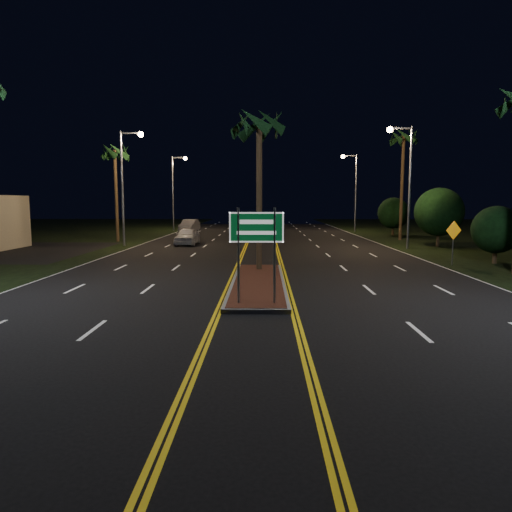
{
  "coord_description": "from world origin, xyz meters",
  "views": [
    {
      "loc": [
        0.26,
        -12.23,
        3.55
      ],
      "look_at": [
        0.01,
        1.52,
        1.9
      ],
      "focal_mm": 32.0,
      "sensor_mm": 36.0,
      "label": 1
    }
  ],
  "objects_px": {
    "shrub_near": "(496,230)",
    "warning_sign": "(453,237)",
    "streetlight_left_mid": "(127,175)",
    "car_far": "(189,225)",
    "streetlight_right_far": "(353,183)",
    "palm_median": "(259,124)",
    "shrub_mid": "(439,212)",
    "palm_left_far": "(115,153)",
    "median_island": "(258,283)",
    "streetlight_left_far": "(176,184)",
    "palm_right_far": "(404,139)",
    "streetlight_right_mid": "(405,173)",
    "shrub_far": "(393,213)",
    "highway_sign": "(256,236)",
    "car_near": "(187,235)"
  },
  "relations": [
    {
      "from": "streetlight_left_mid",
      "to": "shrub_far",
      "type": "xyz_separation_m",
      "value": [
        24.41,
        12.0,
        -3.32
      ]
    },
    {
      "from": "median_island",
      "to": "shrub_far",
      "type": "bearing_deg",
      "value": 64.55
    },
    {
      "from": "streetlight_right_mid",
      "to": "warning_sign",
      "type": "xyz_separation_m",
      "value": [
        0.19,
        -8.7,
        -4.05
      ]
    },
    {
      "from": "streetlight_right_mid",
      "to": "warning_sign",
      "type": "distance_m",
      "value": 9.6
    },
    {
      "from": "shrub_mid",
      "to": "shrub_far",
      "type": "distance_m",
      "value": 12.01
    },
    {
      "from": "streetlight_left_mid",
      "to": "shrub_near",
      "type": "distance_m",
      "value": 26.37
    },
    {
      "from": "palm_left_far",
      "to": "shrub_near",
      "type": "height_order",
      "value": "palm_left_far"
    },
    {
      "from": "streetlight_left_mid",
      "to": "palm_left_far",
      "type": "distance_m",
      "value": 5.01
    },
    {
      "from": "streetlight_left_mid",
      "to": "car_far",
      "type": "xyz_separation_m",
      "value": [
        2.14,
        16.74,
        -4.8
      ]
    },
    {
      "from": "warning_sign",
      "to": "palm_median",
      "type": "bearing_deg",
      "value": 173.77
    },
    {
      "from": "streetlight_right_far",
      "to": "palm_median",
      "type": "bearing_deg",
      "value": -108.62
    },
    {
      "from": "car_far",
      "to": "streetlight_right_far",
      "type": "bearing_deg",
      "value": 8.87
    },
    {
      "from": "palm_left_far",
      "to": "shrub_mid",
      "type": "distance_m",
      "value": 27.56
    },
    {
      "from": "median_island",
      "to": "shrub_mid",
      "type": "relative_size",
      "value": 2.22
    },
    {
      "from": "streetlight_right_mid",
      "to": "palm_median",
      "type": "distance_m",
      "value": 15.73
    },
    {
      "from": "palm_right_far",
      "to": "shrub_far",
      "type": "relative_size",
      "value": 2.6
    },
    {
      "from": "palm_left_far",
      "to": "shrub_far",
      "type": "xyz_separation_m",
      "value": [
        26.6,
        8.0,
        -5.41
      ]
    },
    {
      "from": "palm_median",
      "to": "car_near",
      "type": "bearing_deg",
      "value": 112.6
    },
    {
      "from": "streetlight_left_far",
      "to": "streetlight_right_mid",
      "type": "relative_size",
      "value": 1.0
    },
    {
      "from": "palm_left_far",
      "to": "shrub_mid",
      "type": "height_order",
      "value": "palm_left_far"
    },
    {
      "from": "streetlight_right_far",
      "to": "shrub_far",
      "type": "height_order",
      "value": "streetlight_right_far"
    },
    {
      "from": "streetlight_right_far",
      "to": "warning_sign",
      "type": "bearing_deg",
      "value": -89.63
    },
    {
      "from": "streetlight_right_mid",
      "to": "warning_sign",
      "type": "height_order",
      "value": "streetlight_right_mid"
    },
    {
      "from": "palm_right_far",
      "to": "streetlight_left_mid",
      "type": "bearing_deg",
      "value": -165.63
    },
    {
      "from": "shrub_mid",
      "to": "palm_median",
      "type": "bearing_deg",
      "value": -136.04
    },
    {
      "from": "palm_right_far",
      "to": "shrub_far",
      "type": "height_order",
      "value": "palm_right_far"
    },
    {
      "from": "streetlight_left_mid",
      "to": "shrub_far",
      "type": "relative_size",
      "value": 2.27
    },
    {
      "from": "streetlight_right_far",
      "to": "car_near",
      "type": "distance_m",
      "value": 24.23
    },
    {
      "from": "streetlight_right_far",
      "to": "palm_right_far",
      "type": "height_order",
      "value": "palm_right_far"
    },
    {
      "from": "palm_median",
      "to": "shrub_near",
      "type": "height_order",
      "value": "palm_median"
    },
    {
      "from": "highway_sign",
      "to": "warning_sign",
      "type": "distance_m",
      "value": 15.09
    },
    {
      "from": "palm_right_far",
      "to": "streetlight_right_far",
      "type": "bearing_deg",
      "value": 100.33
    },
    {
      "from": "shrub_far",
      "to": "car_far",
      "type": "distance_m",
      "value": 22.82
    },
    {
      "from": "streetlight_left_mid",
      "to": "warning_sign",
      "type": "height_order",
      "value": "streetlight_left_mid"
    },
    {
      "from": "median_island",
      "to": "shrub_mid",
      "type": "xyz_separation_m",
      "value": [
        14.0,
        17.0,
        2.64
      ]
    },
    {
      "from": "streetlight_left_far",
      "to": "palm_median",
      "type": "relative_size",
      "value": 1.08
    },
    {
      "from": "streetlight_right_far",
      "to": "palm_median",
      "type": "relative_size",
      "value": 1.08
    },
    {
      "from": "palm_median",
      "to": "shrub_far",
      "type": "height_order",
      "value": "palm_median"
    },
    {
      "from": "shrub_far",
      "to": "palm_right_far",
      "type": "bearing_deg",
      "value": -99.46
    },
    {
      "from": "streetlight_left_far",
      "to": "shrub_near",
      "type": "relative_size",
      "value": 2.73
    },
    {
      "from": "highway_sign",
      "to": "car_far",
      "type": "bearing_deg",
      "value": 102.59
    },
    {
      "from": "median_island",
      "to": "car_far",
      "type": "height_order",
      "value": "car_far"
    },
    {
      "from": "streetlight_right_far",
      "to": "shrub_mid",
      "type": "height_order",
      "value": "streetlight_right_far"
    },
    {
      "from": "shrub_mid",
      "to": "car_near",
      "type": "bearing_deg",
      "value": 176.8
    },
    {
      "from": "streetlight_left_mid",
      "to": "car_far",
      "type": "bearing_deg",
      "value": 82.72
    },
    {
      "from": "car_far",
      "to": "shrub_far",
      "type": "bearing_deg",
      "value": -6.92
    },
    {
      "from": "streetlight_left_far",
      "to": "palm_median",
      "type": "height_order",
      "value": "streetlight_left_far"
    },
    {
      "from": "shrub_near",
      "to": "warning_sign",
      "type": "xyz_separation_m",
      "value": [
        -2.7,
        -0.7,
        -0.34
      ]
    },
    {
      "from": "streetlight_right_far",
      "to": "shrub_mid",
      "type": "bearing_deg",
      "value": -79.34
    },
    {
      "from": "streetlight_left_mid",
      "to": "streetlight_right_mid",
      "type": "bearing_deg",
      "value": -5.38
    }
  ]
}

